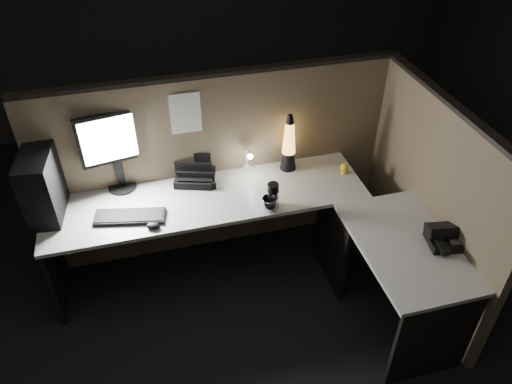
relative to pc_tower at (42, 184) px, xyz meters
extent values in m
plane|color=black|center=(1.22, -0.74, -0.96)|extent=(6.00, 6.00, 0.00)
plane|color=#282623|center=(1.22, 2.26, 0.39)|extent=(6.00, 0.00, 6.00)
cube|color=brown|center=(1.22, 0.19, -0.21)|extent=(2.66, 0.06, 1.50)
cube|color=brown|center=(2.55, -0.64, -0.21)|extent=(0.06, 1.66, 1.50)
cube|color=#B7B4AD|center=(1.07, -0.14, -0.25)|extent=(2.30, 0.60, 0.03)
cube|color=#B7B4AD|center=(2.22, -0.94, -0.25)|extent=(0.60, 1.00, 0.03)
cube|color=black|center=(-0.06, -0.14, -0.61)|extent=(0.03, 0.55, 0.70)
cube|color=black|center=(2.22, -1.42, -0.61)|extent=(0.55, 0.03, 0.70)
cube|color=black|center=(1.94, -0.44, -0.61)|extent=(0.03, 0.55, 0.70)
cube|color=black|center=(0.00, 0.00, 0.00)|extent=(0.25, 0.46, 0.47)
cylinder|color=black|center=(0.49, 0.14, -0.23)|extent=(0.20, 0.20, 0.02)
cube|color=black|center=(0.49, 0.16, -0.10)|extent=(0.06, 0.05, 0.23)
cube|color=black|center=(0.49, 0.16, 0.18)|extent=(0.47, 0.12, 0.38)
cube|color=white|center=(0.49, 0.14, 0.18)|extent=(0.41, 0.08, 0.33)
cube|color=black|center=(0.52, -0.22, -0.22)|extent=(0.50, 0.25, 0.02)
ellipsoid|color=black|center=(0.67, -0.36, -0.22)|extent=(0.11, 0.09, 0.04)
cube|color=white|center=(1.43, 0.14, -0.22)|extent=(0.04, 0.05, 0.03)
cylinder|color=white|center=(1.43, 0.14, -0.13)|extent=(0.01, 0.01, 0.16)
cylinder|color=white|center=(1.43, 0.09, -0.04)|extent=(0.01, 0.11, 0.01)
sphere|color=white|center=(1.43, 0.02, -0.05)|extent=(0.04, 0.04, 0.04)
cube|color=black|center=(1.02, 0.09, -0.21)|extent=(0.34, 0.32, 0.06)
cube|color=black|center=(1.02, 0.05, -0.16)|extent=(0.27, 0.10, 0.10)
cube|color=black|center=(1.02, 0.18, -0.12)|extent=(0.27, 0.10, 0.19)
cone|color=black|center=(1.74, 0.06, -0.16)|extent=(0.12, 0.12, 0.15)
cone|color=#F7B141|center=(1.74, 0.06, 0.04)|extent=(0.10, 0.10, 0.25)
sphere|color=#926B15|center=(1.74, 0.06, -0.04)|extent=(0.05, 0.05, 0.05)
sphere|color=#926B15|center=(1.74, 0.06, 0.05)|extent=(0.04, 0.04, 0.04)
cone|color=black|center=(1.74, 0.06, 0.20)|extent=(0.06, 0.06, 0.07)
cylinder|color=black|center=(1.50, -0.34, -0.14)|extent=(0.08, 0.08, 0.19)
imported|color=silver|center=(1.47, -0.37, -0.19)|extent=(0.14, 0.14, 0.09)
sphere|color=yellow|center=(2.13, -0.11, -0.18)|extent=(0.06, 0.06, 0.06)
cube|color=white|center=(1.01, 0.16, 0.30)|extent=(0.21, 0.00, 0.31)
cube|color=black|center=(2.46, -1.00, -0.21)|extent=(0.26, 0.23, 0.05)
cube|color=black|center=(2.46, -0.96, -0.15)|extent=(0.25, 0.17, 0.11)
cube|color=black|center=(2.39, -1.05, -0.18)|extent=(0.08, 0.17, 0.03)
cube|color=#3F3F42|center=(2.51, -1.03, -0.18)|extent=(0.11, 0.11, 0.00)
camera|label=1|loc=(0.69, -2.92, 2.00)|focal=35.00mm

